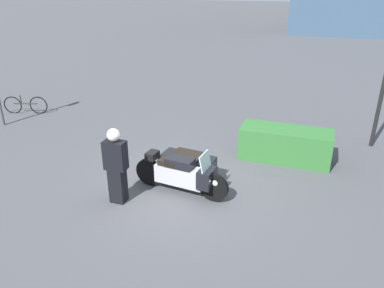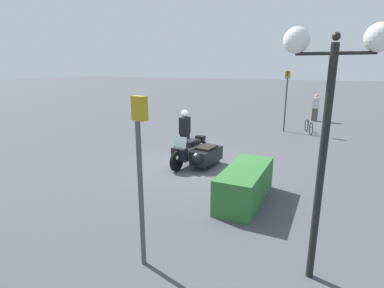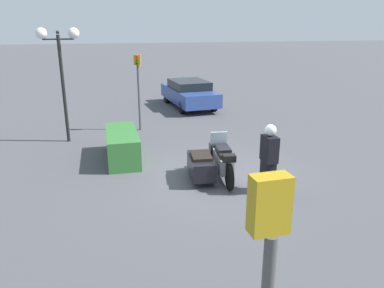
% 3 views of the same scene
% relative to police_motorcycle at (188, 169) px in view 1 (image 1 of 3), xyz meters
% --- Properties ---
extents(ground_plane, '(160.00, 160.00, 0.00)m').
position_rel_police_motorcycle_xyz_m(ground_plane, '(-0.13, -0.16, -0.48)').
color(ground_plane, '#4C4C51').
extents(police_motorcycle, '(2.46, 1.38, 1.18)m').
position_rel_police_motorcycle_xyz_m(police_motorcycle, '(0.00, 0.00, 0.00)').
color(police_motorcycle, black).
rests_on(police_motorcycle, ground).
extents(officer_rider, '(0.51, 0.31, 1.83)m').
position_rel_police_motorcycle_xyz_m(officer_rider, '(-1.30, -1.18, 0.49)').
color(officer_rider, black).
rests_on(officer_rider, ground).
extents(hedge_bush_curbside, '(2.54, 0.98, 0.93)m').
position_rel_police_motorcycle_xyz_m(hedge_bush_curbside, '(2.12, 2.35, -0.01)').
color(hedge_bush_curbside, '#337033').
rests_on(hedge_bush_curbside, ground).
extents(bicycle_parked, '(1.62, 0.56, 0.73)m').
position_rel_police_motorcycle_xyz_m(bicycle_parked, '(-7.80, 3.16, -0.15)').
color(bicycle_parked, black).
rests_on(bicycle_parked, ground).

